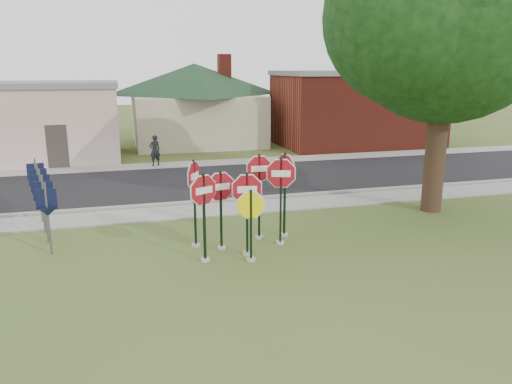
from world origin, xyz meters
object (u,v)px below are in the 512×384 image
object	(u,v)px
oak_tree	(448,10)
stop_sign_yellow	(251,218)
pedestrian	(155,150)
stop_sign_left	(204,205)
stop_sign_center	(247,202)

from	to	relation	value
oak_tree	stop_sign_yellow	bearing A→B (deg)	-158.47
stop_sign_yellow	pedestrian	distance (m)	13.79
stop_sign_left	stop_sign_center	bearing A→B (deg)	7.44
stop_sign_left	pedestrian	xyz separation A→B (m)	(-0.24, 13.42, -0.69)
pedestrian	oak_tree	bearing A→B (deg)	111.71
pedestrian	stop_sign_yellow	bearing A→B (deg)	78.36
oak_tree	pedestrian	size ratio (longest dim) A/B	6.99
stop_sign_center	stop_sign_left	bearing A→B (deg)	-172.56
stop_sign_center	pedestrian	world-z (taller)	stop_sign_center
pedestrian	stop_sign_center	bearing A→B (deg)	78.63
stop_sign_yellow	stop_sign_left	size ratio (longest dim) A/B	0.82
oak_tree	pedestrian	bearing A→B (deg)	129.20
stop_sign_yellow	oak_tree	world-z (taller)	oak_tree
stop_sign_center	pedestrian	size ratio (longest dim) A/B	1.53
stop_sign_center	oak_tree	bearing A→B (deg)	18.49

